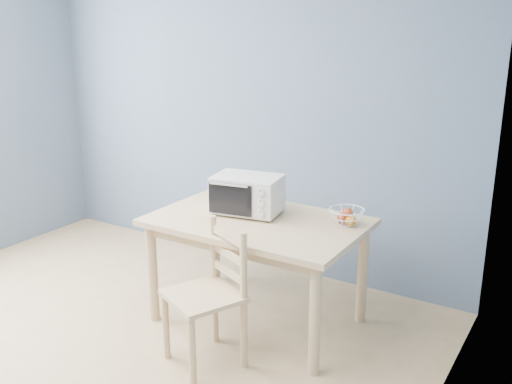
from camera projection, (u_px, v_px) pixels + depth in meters
The scene contains 5 objects.
room at pixel (1, 168), 2.88m from camera, with size 4.01×4.51×2.61m.
dining_table at pixel (257, 233), 3.83m from camera, with size 1.40×0.90×0.75m.
toaster_oven at pixel (245, 193), 3.88m from camera, with size 0.50×0.40×0.27m.
fruit_basket at pixel (347, 216), 3.68m from camera, with size 0.24×0.24×0.12m.
dining_chair at pixel (210, 297), 3.42m from camera, with size 0.54×0.54×0.87m.
Camera 1 is at (2.57, -1.70, 2.01)m, focal length 40.00 mm.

